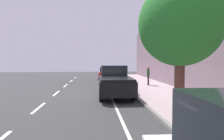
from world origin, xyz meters
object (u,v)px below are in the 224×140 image
Objects in this scene: bicycle_at_curb at (115,79)px; street_tree_mid_block at (180,24)px; parked_pickup_black_second at (115,82)px; cyclist_with_backpack at (117,73)px; pedestrian_on_phone at (148,74)px; parked_sedan_red_mid at (106,73)px.

street_tree_mid_block is at bearing -84.07° from bicycle_at_curb.
parked_pickup_black_second is 6.88m from cyclist_with_backpack.
pedestrian_on_phone is (2.44, -2.66, -0.02)m from cyclist_with_backpack.
parked_pickup_black_second is 3.77× the size of bicycle_at_curb.
parked_pickup_black_second reaches higher than parked_sedan_red_mid.
bicycle_at_curb is at bearing 130.52° from pedestrian_on_phone.
parked_sedan_red_mid is 7.97m from pedestrian_on_phone.
parked_pickup_black_second reaches higher than cyclist_with_backpack.
pedestrian_on_phone is at bearing -49.48° from bicycle_at_curb.
parked_sedan_red_mid is 16.96m from street_tree_mid_block.
bicycle_at_curb is (0.74, 7.27, -0.52)m from parked_pickup_black_second.
pedestrian_on_phone is at bearing -47.43° from cyclist_with_backpack.
parked_sedan_red_mid is at bearing 98.40° from bicycle_at_curb.
cyclist_with_backpack is at bearing -79.72° from parked_sedan_red_mid.
parked_sedan_red_mid is 0.86× the size of street_tree_mid_block.
street_tree_mid_block reaches higher than pedestrian_on_phone.
street_tree_mid_block reaches higher than parked_sedan_red_mid.
parked_pickup_black_second is 6.22m from street_tree_mid_block.
bicycle_at_curb is at bearing 115.85° from cyclist_with_backpack.
street_tree_mid_block is (1.07, -12.00, 2.58)m from cyclist_with_backpack.
street_tree_mid_block is at bearing -68.57° from parked_pickup_black_second.
pedestrian_on_phone is (3.41, 4.15, 0.17)m from parked_pickup_black_second.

